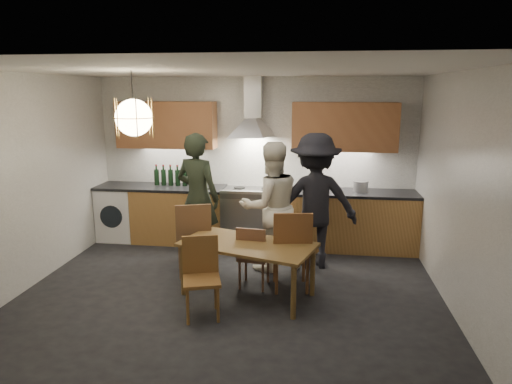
# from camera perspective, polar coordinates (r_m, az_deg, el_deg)

# --- Properties ---
(ground) EXTENTS (5.00, 5.00, 0.00)m
(ground) POSITION_cam_1_polar(r_m,az_deg,el_deg) (5.52, -3.44, -13.08)
(ground) COLOR black
(ground) RESTS_ON ground
(room_shell) EXTENTS (5.02, 4.52, 2.61)m
(room_shell) POSITION_cam_1_polar(r_m,az_deg,el_deg) (5.03, -3.70, 4.75)
(room_shell) COLOR white
(room_shell) RESTS_ON ground
(counter_run) EXTENTS (5.00, 0.62, 0.90)m
(counter_run) POSITION_cam_1_polar(r_m,az_deg,el_deg) (7.17, -0.29, -3.12)
(counter_run) COLOR #BD8848
(counter_run) RESTS_ON ground
(range_stove) EXTENTS (0.90, 0.60, 0.92)m
(range_stove) POSITION_cam_1_polar(r_m,az_deg,el_deg) (7.17, -0.49, -3.18)
(range_stove) COLOR silver
(range_stove) RESTS_ON ground
(wall_fixtures) EXTENTS (4.30, 0.54, 1.10)m
(wall_fixtures) POSITION_cam_1_polar(r_m,az_deg,el_deg) (7.03, -0.37, 8.38)
(wall_fixtures) COLOR #B77446
(wall_fixtures) RESTS_ON ground
(pendant_lamp) EXTENTS (0.43, 0.43, 0.70)m
(pendant_lamp) POSITION_cam_1_polar(r_m,az_deg,el_deg) (5.19, -15.02, 8.96)
(pendant_lamp) COLOR black
(pendant_lamp) RESTS_ON ground
(dining_table) EXTENTS (1.70, 1.20, 0.65)m
(dining_table) POSITION_cam_1_polar(r_m,az_deg,el_deg) (5.37, -1.07, -7.17)
(dining_table) COLOR brown
(dining_table) RESTS_ON ground
(chair_back_left) EXTENTS (0.57, 0.57, 0.99)m
(chair_back_left) POSITION_cam_1_polar(r_m,az_deg,el_deg) (5.98, -7.82, -5.28)
(chair_back_left) COLOR brown
(chair_back_left) RESTS_ON ground
(chair_back_mid) EXTENTS (0.40, 0.40, 0.79)m
(chair_back_mid) POSITION_cam_1_polar(r_m,az_deg,el_deg) (5.59, -0.43, -7.67)
(chair_back_mid) COLOR brown
(chair_back_mid) RESTS_ON ground
(chair_back_right) EXTENTS (0.52, 0.52, 1.01)m
(chair_back_right) POSITION_cam_1_polar(r_m,az_deg,el_deg) (5.49, 4.49, -6.73)
(chair_back_right) COLOR brown
(chair_back_right) RESTS_ON ground
(chair_front) EXTENTS (0.48, 0.48, 0.86)m
(chair_front) POSITION_cam_1_polar(r_m,az_deg,el_deg) (5.01, -6.87, -9.76)
(chair_front) COLOR brown
(chair_front) RESTS_ON ground
(person_left) EXTENTS (0.77, 0.63, 1.83)m
(person_left) POSITION_cam_1_polar(r_m,az_deg,el_deg) (6.47, -7.27, -0.70)
(person_left) COLOR black
(person_left) RESTS_ON ground
(person_mid) EXTENTS (1.05, 0.95, 1.74)m
(person_mid) POSITION_cam_1_polar(r_m,az_deg,el_deg) (6.10, 1.87, -1.84)
(person_mid) COLOR silver
(person_mid) RESTS_ON ground
(person_right) EXTENTS (1.29, 0.88, 1.84)m
(person_right) POSITION_cam_1_polar(r_m,az_deg,el_deg) (6.23, 7.35, -1.15)
(person_right) COLOR black
(person_right) RESTS_ON ground
(mixing_bowl) EXTENTS (0.41, 0.41, 0.08)m
(mixing_bowl) POSITION_cam_1_polar(r_m,az_deg,el_deg) (6.93, 7.66, 0.40)
(mixing_bowl) COLOR #B2B2B5
(mixing_bowl) RESTS_ON counter_run
(stock_pot) EXTENTS (0.27, 0.27, 0.15)m
(stock_pot) POSITION_cam_1_polar(r_m,az_deg,el_deg) (7.02, 12.95, 0.66)
(stock_pot) COLOR #BBBBBF
(stock_pot) RESTS_ON counter_run
(wine_bottles) EXTENTS (0.66, 0.08, 0.33)m
(wine_bottles) POSITION_cam_1_polar(r_m,az_deg,el_deg) (7.39, -10.21, 2.06)
(wine_bottles) COLOR black
(wine_bottles) RESTS_ON counter_run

